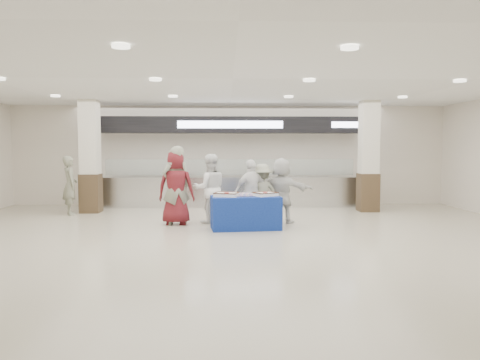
{
  "coord_description": "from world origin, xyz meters",
  "views": [
    {
      "loc": [
        -0.14,
        -9.22,
        1.86
      ],
      "look_at": [
        0.19,
        1.6,
        1.1
      ],
      "focal_mm": 35.0,
      "sensor_mm": 36.0,
      "label": 1
    }
  ],
  "objects_px": {
    "soldier_b": "(262,194)",
    "civilian_white": "(282,190)",
    "sheet_cake_left": "(227,194)",
    "display_table": "(246,213)",
    "soldier_bg": "(70,185)",
    "sheet_cake_right": "(265,194)",
    "civilian_maroon": "(176,188)",
    "chef_short": "(252,192)",
    "soldier_a": "(176,185)",
    "cupcake_tray": "(244,195)",
    "chef_tall": "(210,189)"
  },
  "relations": [
    {
      "from": "sheet_cake_left",
      "to": "chef_tall",
      "type": "relative_size",
      "value": 0.35
    },
    {
      "from": "sheet_cake_left",
      "to": "soldier_a",
      "type": "relative_size",
      "value": 0.32
    },
    {
      "from": "sheet_cake_right",
      "to": "soldier_a",
      "type": "xyz_separation_m",
      "value": [
        -2.09,
        0.62,
        0.15
      ]
    },
    {
      "from": "chef_tall",
      "to": "soldier_bg",
      "type": "bearing_deg",
      "value": -33.61
    },
    {
      "from": "civilian_white",
      "to": "cupcake_tray",
      "type": "bearing_deg",
      "value": 59.55
    },
    {
      "from": "cupcake_tray",
      "to": "civilian_white",
      "type": "bearing_deg",
      "value": 39.96
    },
    {
      "from": "civilian_maroon",
      "to": "chef_short",
      "type": "distance_m",
      "value": 1.82
    },
    {
      "from": "sheet_cake_right",
      "to": "soldier_a",
      "type": "height_order",
      "value": "soldier_a"
    },
    {
      "from": "display_table",
      "to": "sheet_cake_left",
      "type": "distance_m",
      "value": 0.61
    },
    {
      "from": "sheet_cake_left",
      "to": "soldier_bg",
      "type": "relative_size",
      "value": 0.37
    },
    {
      "from": "soldier_bg",
      "to": "chef_tall",
      "type": "bearing_deg",
      "value": -138.38
    },
    {
      "from": "cupcake_tray",
      "to": "chef_short",
      "type": "xyz_separation_m",
      "value": [
        0.21,
        0.62,
        0.0
      ]
    },
    {
      "from": "sheet_cake_right",
      "to": "civilian_maroon",
      "type": "height_order",
      "value": "civilian_maroon"
    },
    {
      "from": "sheet_cake_left",
      "to": "soldier_b",
      "type": "relative_size",
      "value": 0.41
    },
    {
      "from": "sheet_cake_right",
      "to": "soldier_bg",
      "type": "distance_m",
      "value": 5.72
    },
    {
      "from": "soldier_a",
      "to": "soldier_bg",
      "type": "relative_size",
      "value": 1.16
    },
    {
      "from": "soldier_a",
      "to": "chef_short",
      "type": "xyz_separation_m",
      "value": [
        1.81,
        0.0,
        -0.16
      ]
    },
    {
      "from": "cupcake_tray",
      "to": "soldier_b",
      "type": "bearing_deg",
      "value": 59.04
    },
    {
      "from": "civilian_maroon",
      "to": "soldier_a",
      "type": "bearing_deg",
      "value": 110.06
    },
    {
      "from": "display_table",
      "to": "soldier_bg",
      "type": "relative_size",
      "value": 0.95
    },
    {
      "from": "sheet_cake_left",
      "to": "civilian_maroon",
      "type": "distance_m",
      "value": 1.4
    },
    {
      "from": "display_table",
      "to": "civilian_white",
      "type": "distance_m",
      "value": 1.32
    },
    {
      "from": "cupcake_tray",
      "to": "display_table",
      "type": "bearing_deg",
      "value": -32.53
    },
    {
      "from": "soldier_b",
      "to": "chef_short",
      "type": "bearing_deg",
      "value": 21.44
    },
    {
      "from": "civilian_white",
      "to": "soldier_bg",
      "type": "distance_m",
      "value": 5.89
    },
    {
      "from": "display_table",
      "to": "soldier_b",
      "type": "distance_m",
      "value": 0.99
    },
    {
      "from": "chef_tall",
      "to": "chef_short",
      "type": "xyz_separation_m",
      "value": [
        1.02,
        -0.25,
        -0.06
      ]
    },
    {
      "from": "cupcake_tray",
      "to": "chef_short",
      "type": "bearing_deg",
      "value": 71.16
    },
    {
      "from": "chef_tall",
      "to": "civilian_white",
      "type": "bearing_deg",
      "value": 166.02
    },
    {
      "from": "civilian_white",
      "to": "soldier_b",
      "type": "bearing_deg",
      "value": 21.52
    },
    {
      "from": "soldier_a",
      "to": "sheet_cake_right",
      "type": "bearing_deg",
      "value": 140.36
    },
    {
      "from": "sheet_cake_right",
      "to": "chef_tall",
      "type": "height_order",
      "value": "chef_tall"
    },
    {
      "from": "soldier_a",
      "to": "soldier_b",
      "type": "relative_size",
      "value": 1.3
    },
    {
      "from": "display_table",
      "to": "chef_short",
      "type": "distance_m",
      "value": 0.78
    },
    {
      "from": "sheet_cake_left",
      "to": "chef_short",
      "type": "distance_m",
      "value": 0.92
    },
    {
      "from": "sheet_cake_left",
      "to": "display_table",
      "type": "bearing_deg",
      "value": 7.57
    },
    {
      "from": "civilian_white",
      "to": "soldier_bg",
      "type": "height_order",
      "value": "soldier_bg"
    },
    {
      "from": "soldier_b",
      "to": "civilian_white",
      "type": "bearing_deg",
      "value": 169.8
    },
    {
      "from": "civilian_maroon",
      "to": "soldier_a",
      "type": "height_order",
      "value": "soldier_a"
    },
    {
      "from": "sheet_cake_left",
      "to": "soldier_b",
      "type": "height_order",
      "value": "soldier_b"
    },
    {
      "from": "sheet_cake_left",
      "to": "soldier_bg",
      "type": "xyz_separation_m",
      "value": [
        -4.31,
        2.47,
        0.01
      ]
    },
    {
      "from": "civilian_maroon",
      "to": "civilian_white",
      "type": "xyz_separation_m",
      "value": [
        2.57,
        0.18,
        -0.09
      ]
    },
    {
      "from": "cupcake_tray",
      "to": "chef_tall",
      "type": "bearing_deg",
      "value": 133.15
    },
    {
      "from": "display_table",
      "to": "civilian_maroon",
      "type": "relative_size",
      "value": 0.87
    },
    {
      "from": "sheet_cake_right",
      "to": "soldier_a",
      "type": "distance_m",
      "value": 2.18
    },
    {
      "from": "sheet_cake_left",
      "to": "soldier_b",
      "type": "bearing_deg",
      "value": 45.09
    },
    {
      "from": "chef_tall",
      "to": "soldier_b",
      "type": "relative_size",
      "value": 1.16
    },
    {
      "from": "display_table",
      "to": "sheet_cake_right",
      "type": "bearing_deg",
      "value": -3.22
    },
    {
      "from": "display_table",
      "to": "soldier_bg",
      "type": "height_order",
      "value": "soldier_bg"
    },
    {
      "from": "sheet_cake_left",
      "to": "soldier_a",
      "type": "height_order",
      "value": "soldier_a"
    }
  ]
}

